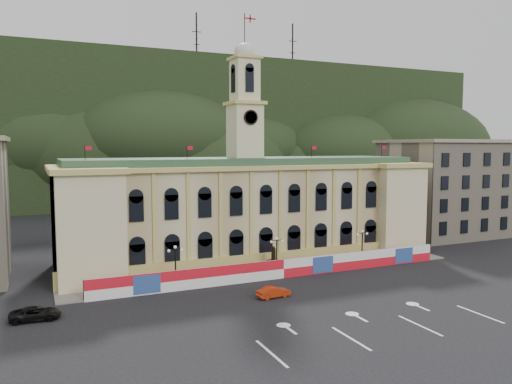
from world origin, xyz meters
name	(u,v)px	position (x,y,z in m)	size (l,w,h in m)	color
ground	(349,312)	(0.00, 0.00, 0.00)	(260.00, 260.00, 0.00)	black
lane_markings	(380,328)	(0.00, -5.00, 0.00)	(26.00, 10.00, 0.02)	white
hill_ridge	(132,140)	(0.03, 121.99, 19.48)	(230.00, 80.00, 64.00)	black
city_hall	(246,208)	(0.00, 27.63, 7.85)	(56.20, 17.60, 37.10)	beige
side_building_right	(442,188)	(43.00, 30.93, 9.33)	(21.00, 17.00, 18.60)	tan
hoarding_fence	(284,269)	(0.06, 15.07, 1.25)	(50.00, 0.44, 2.50)	red
pavement	(274,273)	(0.00, 17.75, 0.08)	(56.00, 5.50, 0.16)	slate
statue	(273,264)	(0.00, 18.00, 1.19)	(1.40, 1.40, 3.72)	#595651
lamp_left	(175,262)	(-14.00, 17.00, 3.07)	(1.96, 0.44, 5.15)	black
lamp_center	(277,252)	(0.00, 17.00, 3.07)	(1.96, 0.44, 5.15)	black
lamp_right	(362,244)	(14.00, 17.00, 3.07)	(1.96, 0.44, 5.15)	black
red_sedan	(273,292)	(-4.94, 7.95, 0.65)	(4.09, 1.77, 1.31)	#AC280C
black_suv	(35,314)	(-30.00, 10.88, 0.67)	(4.99, 2.56, 1.35)	black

